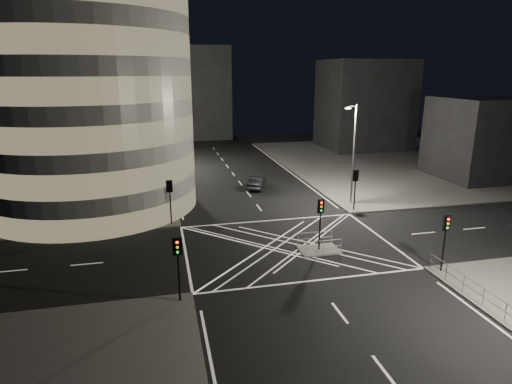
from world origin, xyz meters
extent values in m
plane|color=black|center=(0.00, 0.00, 0.00)|extent=(120.00, 120.00, 0.00)
cube|color=#4A4846|center=(29.00, 27.00, 0.07)|extent=(42.00, 42.00, 0.15)
cube|color=slate|center=(2.00, -1.50, 0.07)|extent=(3.00, 2.00, 0.15)
cylinder|color=gray|center=(-16.00, 14.00, 12.65)|extent=(20.00, 20.00, 25.00)
cube|color=gray|center=(-26.00, 24.00, 12.65)|extent=(20.00, 18.00, 25.00)
cube|color=gray|center=(-22.00, 42.00, 11.15)|extent=(24.00, 16.00, 22.00)
cube|color=black|center=(26.00, 40.00, 7.65)|extent=(14.00, 12.00, 15.00)
cube|color=black|center=(30.00, 16.00, 5.15)|extent=(10.00, 10.00, 10.00)
cube|color=black|center=(-4.00, 58.00, 9.00)|extent=(18.00, 8.00, 18.00)
cylinder|color=black|center=(-10.50, 9.00, 1.71)|extent=(0.32, 0.32, 3.12)
ellipsoid|color=black|center=(-10.50, 9.00, 4.65)|extent=(5.05, 5.05, 5.81)
cylinder|color=black|center=(-10.50, 15.00, 2.01)|extent=(0.32, 0.32, 3.73)
ellipsoid|color=black|center=(-10.50, 15.00, 5.15)|extent=(4.63, 4.63, 5.33)
cylinder|color=black|center=(-10.50, 21.00, 1.96)|extent=(0.32, 0.32, 3.61)
ellipsoid|color=black|center=(-10.50, 21.00, 4.97)|extent=(4.39, 4.39, 5.04)
cylinder|color=black|center=(-10.50, 27.00, 2.18)|extent=(0.32, 0.32, 4.07)
ellipsoid|color=black|center=(-10.50, 27.00, 5.68)|extent=(5.33, 5.33, 6.13)
cylinder|color=black|center=(-10.50, 33.00, 1.67)|extent=(0.32, 0.32, 3.04)
ellipsoid|color=black|center=(-10.50, 33.00, 4.34)|extent=(4.18, 4.18, 4.81)
cylinder|color=black|center=(-8.80, 6.80, 1.65)|extent=(0.12, 0.12, 3.00)
cube|color=black|center=(-8.80, 6.80, 3.60)|extent=(0.28, 0.22, 0.90)
cube|color=black|center=(-8.80, 6.80, 3.60)|extent=(0.55, 0.04, 1.10)
cylinder|color=black|center=(-8.80, -6.80, 1.65)|extent=(0.12, 0.12, 3.00)
cube|color=black|center=(-8.80, -6.80, 3.60)|extent=(0.28, 0.22, 0.90)
cube|color=black|center=(-8.80, -6.80, 3.60)|extent=(0.55, 0.04, 1.10)
cylinder|color=black|center=(8.80, 6.80, 1.65)|extent=(0.12, 0.12, 3.00)
cube|color=black|center=(8.80, 6.80, 3.60)|extent=(0.28, 0.22, 0.90)
cube|color=black|center=(8.80, 6.80, 3.60)|extent=(0.55, 0.04, 1.10)
cylinder|color=black|center=(8.80, -6.80, 1.65)|extent=(0.12, 0.12, 3.00)
cube|color=black|center=(8.80, -6.80, 3.60)|extent=(0.28, 0.22, 0.90)
cube|color=black|center=(8.80, -6.80, 3.60)|extent=(0.55, 0.04, 1.10)
cylinder|color=black|center=(2.00, -1.50, 1.65)|extent=(0.12, 0.12, 3.00)
cube|color=black|center=(2.00, -1.50, 3.60)|extent=(0.28, 0.22, 0.90)
cube|color=black|center=(2.00, -1.50, 3.60)|extent=(0.55, 0.04, 1.10)
cylinder|color=slate|center=(-9.50, 12.00, 5.15)|extent=(0.20, 0.20, 10.00)
cylinder|color=slate|center=(-9.05, 12.00, 10.00)|extent=(0.90, 0.10, 0.10)
cube|color=slate|center=(-8.60, 12.00, 9.90)|extent=(0.50, 0.25, 0.18)
cube|color=white|center=(-8.60, 12.00, 9.79)|extent=(0.42, 0.20, 0.05)
cylinder|color=slate|center=(-9.50, 30.00, 5.15)|extent=(0.20, 0.20, 10.00)
cylinder|color=slate|center=(-9.05, 30.00, 10.00)|extent=(0.90, 0.10, 0.10)
cube|color=slate|center=(-8.60, 30.00, 9.90)|extent=(0.50, 0.25, 0.18)
cube|color=white|center=(-8.60, 30.00, 9.79)|extent=(0.42, 0.20, 0.05)
cylinder|color=slate|center=(9.50, 9.00, 5.15)|extent=(0.20, 0.20, 10.00)
cylinder|color=slate|center=(9.05, 9.00, 10.00)|extent=(0.90, 0.10, 0.10)
cube|color=slate|center=(8.60, 9.00, 9.90)|extent=(0.50, 0.25, 0.18)
cube|color=white|center=(8.60, 9.00, 9.79)|extent=(0.42, 0.20, 0.05)
cube|color=slate|center=(8.30, -12.15, 0.70)|extent=(0.06, 11.70, 1.10)
cube|color=slate|center=(2.00, -2.40, 0.70)|extent=(2.80, 0.06, 1.10)
cube|color=slate|center=(2.00, -0.60, 0.70)|extent=(2.80, 0.06, 1.10)
imported|color=black|center=(1.50, 17.22, 0.72)|extent=(3.19, 4.60, 1.44)
camera|label=1|loc=(-9.47, -29.92, 13.28)|focal=30.00mm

